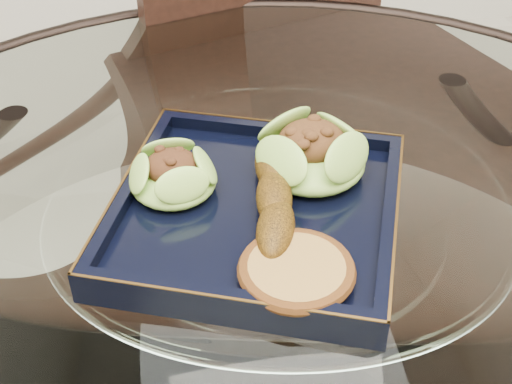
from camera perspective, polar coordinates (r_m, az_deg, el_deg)
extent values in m
cylinder|color=white|center=(0.69, 1.75, -4.30)|extent=(1.10, 1.10, 0.01)
torus|color=black|center=(0.69, 1.75, -4.30)|extent=(1.13, 1.13, 0.02)
cylinder|color=black|center=(1.21, 12.38, -7.24)|extent=(0.04, 0.04, 0.75)
cylinder|color=black|center=(1.17, -14.96, -10.02)|extent=(0.04, 0.04, 0.75)
cube|color=black|center=(1.17, 5.50, -0.14)|extent=(0.57, 0.57, 0.04)
cylinder|color=black|center=(1.34, 16.39, -11.20)|extent=(0.03, 0.03, 0.48)
cylinder|color=black|center=(1.40, -6.02, -6.34)|extent=(0.03, 0.03, 0.48)
cylinder|color=black|center=(1.54, 7.31, -1.75)|extent=(0.03, 0.03, 0.48)
cube|color=black|center=(0.70, 0.00, -1.93)|extent=(0.35, 0.35, 0.02)
ellipsoid|color=#649A2C|center=(0.71, -6.65, 1.16)|extent=(0.11, 0.11, 0.03)
ellipsoid|color=#669B2D|center=(0.73, 4.46, 2.91)|extent=(0.13, 0.13, 0.04)
ellipsoid|color=#603C0A|center=(0.68, 1.46, -0.45)|extent=(0.06, 0.17, 0.03)
cylinder|color=#A47736|center=(0.62, 3.25, -6.43)|extent=(0.10, 0.10, 0.02)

